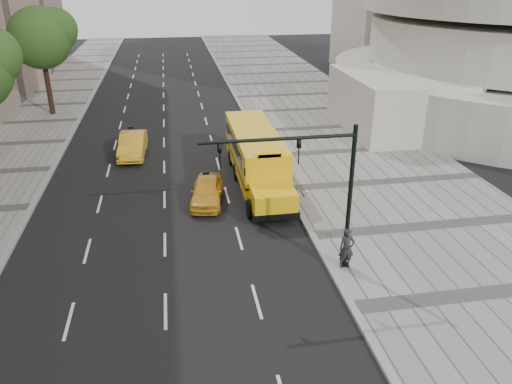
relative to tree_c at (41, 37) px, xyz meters
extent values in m
plane|color=black|center=(10.40, -19.09, -6.54)|extent=(140.00, 140.00, 0.00)
cube|color=gray|center=(22.40, -19.09, -6.46)|extent=(12.00, 140.00, 0.15)
cube|color=gray|center=(16.40, -19.09, -6.46)|extent=(0.30, 140.00, 0.15)
cube|color=gray|center=(2.40, -19.09, -6.46)|extent=(0.30, 140.00, 0.15)
cube|color=silver|center=(27.40, -9.09, -4.34)|extent=(8.00, 10.00, 4.40)
cylinder|color=black|center=(-0.10, 0.00, -3.65)|extent=(0.44, 0.44, 5.78)
sphere|color=#244517|center=(-0.10, 0.00, -0.04)|extent=(5.04, 5.04, 5.04)
sphere|color=#244517|center=(1.16, 0.30, 0.56)|extent=(3.53, 3.53, 3.53)
sphere|color=#244517|center=(-1.10, -0.40, -0.44)|extent=(3.28, 3.28, 3.28)
cube|color=yellow|center=(14.90, -16.85, -4.76)|extent=(2.50, 9.00, 2.45)
cube|color=yellow|center=(14.90, -22.35, -5.44)|extent=(2.20, 2.00, 1.10)
cube|color=black|center=(14.90, -23.23, -5.99)|extent=(2.38, 0.25, 0.35)
cube|color=black|center=(14.90, -16.85, -5.29)|extent=(2.52, 9.00, 0.12)
cube|color=black|center=(14.90, -21.29, -4.29)|extent=(2.05, 0.10, 0.90)
cube|color=black|center=(14.90, -16.35, -4.29)|extent=(2.52, 7.50, 0.70)
cube|color=yellow|center=(14.90, -21.30, -3.49)|extent=(1.40, 0.12, 0.28)
ellipsoid|color=silver|center=(16.42, -23.75, -4.64)|extent=(0.32, 0.32, 0.14)
cylinder|color=black|center=(16.18, -23.53, -4.84)|extent=(0.36, 0.47, 0.58)
cylinder|color=black|center=(13.77, -22.05, -6.04)|extent=(0.30, 1.00, 1.00)
cylinder|color=black|center=(16.03, -22.05, -6.04)|extent=(0.30, 1.00, 1.00)
cylinder|color=black|center=(13.77, -16.85, -6.04)|extent=(0.30, 1.00, 1.00)
cylinder|color=black|center=(16.03, -16.85, -6.04)|extent=(0.30, 1.00, 1.00)
cylinder|color=black|center=(13.77, -14.35, -6.04)|extent=(0.30, 1.00, 1.00)
cylinder|color=black|center=(16.03, -14.35, -6.04)|extent=(0.30, 1.00, 1.00)
imported|color=gold|center=(11.73, -19.89, -5.86)|extent=(2.24, 4.21, 1.36)
imported|color=gold|center=(7.35, -11.57, -5.77)|extent=(1.84, 4.75, 1.54)
imported|color=#222428|center=(17.00, -27.57, -5.48)|extent=(0.68, 0.46, 1.82)
cylinder|color=black|center=(17.00, -27.42, -3.34)|extent=(0.18, 0.18, 6.40)
cylinder|color=black|center=(17.00, -27.42, -6.41)|extent=(0.36, 0.36, 0.25)
cylinder|color=black|center=(14.00, -27.42, -0.54)|extent=(6.00, 0.14, 0.14)
imported|color=black|center=(14.80, -27.42, -1.09)|extent=(0.16, 0.20, 1.00)
imported|color=black|center=(11.80, -27.42, -1.09)|extent=(0.16, 0.20, 1.00)
camera|label=1|loc=(10.20, -44.73, 5.34)|focal=35.00mm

